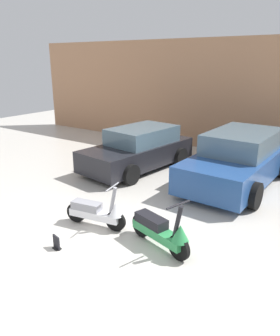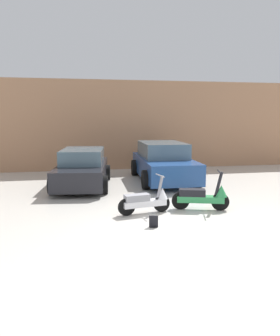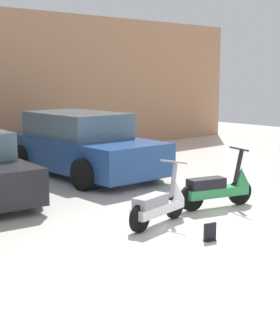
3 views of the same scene
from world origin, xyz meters
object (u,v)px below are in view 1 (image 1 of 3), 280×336
scooter_front_left (98,212)px  car_rear_center (239,159)px  scooter_front_right (161,231)px  car_rear_left (139,149)px  placard_near_left_scooter (56,243)px

scooter_front_left → car_rear_center: 4.38m
scooter_front_left → scooter_front_right: bearing=-9.1°
car_rear_left → car_rear_center: bearing=105.5°
scooter_front_right → car_rear_left: size_ratio=0.36×
placard_near_left_scooter → car_rear_left: bearing=107.1°
scooter_front_left → car_rear_center: (1.50, 4.09, 0.35)m
scooter_front_right → car_rear_left: bearing=146.1°
scooter_front_right → car_rear_center: bearing=106.3°
scooter_front_left → car_rear_center: bearing=59.5°
scooter_front_left → car_rear_left: car_rear_left is taller
scooter_front_left → scooter_front_right: 1.50m
scooter_front_right → placard_near_left_scooter: 1.92m
scooter_front_right → car_rear_left: car_rear_left is taller
scooter_front_right → car_rear_center: car_rear_center is taller
scooter_front_left → placard_near_left_scooter: size_ratio=5.24×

